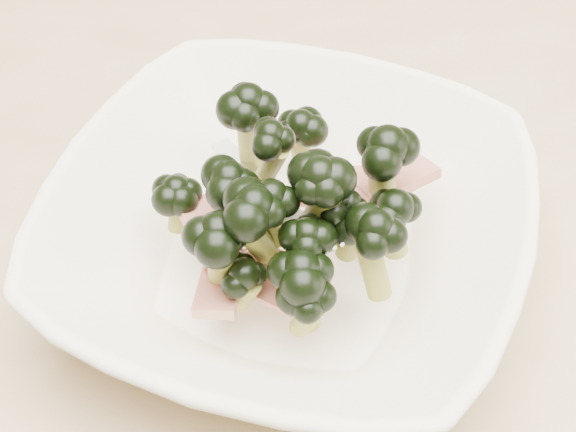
# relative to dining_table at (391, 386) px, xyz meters

# --- Properties ---
(dining_table) EXTENTS (1.20, 0.80, 0.75)m
(dining_table) POSITION_rel_dining_table_xyz_m (0.00, 0.00, 0.00)
(dining_table) COLOR tan
(dining_table) RESTS_ON ground
(broccoli_dish) EXTENTS (0.38, 0.38, 0.12)m
(broccoli_dish) POSITION_rel_dining_table_xyz_m (-0.07, 0.03, 0.14)
(broccoli_dish) COLOR #F0E7CB
(broccoli_dish) RESTS_ON dining_table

